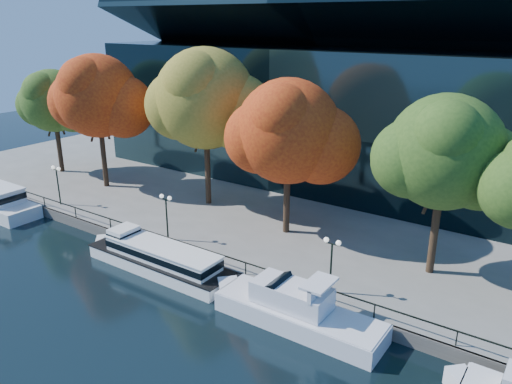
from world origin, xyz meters
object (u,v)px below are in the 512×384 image
Objects in this scene: cruiser_near at (292,308)px; tree_1 at (98,98)px; tour_boat at (155,256)px; lamp_0 at (57,176)px; tree_2 at (206,101)px; tree_4 at (447,155)px; tree_3 at (290,134)px; lamp_2 at (332,253)px; tree_0 at (54,102)px; lamp_1 at (166,207)px.

cruiser_near is 33.27m from tree_1.
lamp_0 is at bearing 169.42° from tour_boat.
tree_4 is (23.06, -1.99, -1.40)m from tree_2.
tour_boat is at bearing -70.07° from tree_2.
tour_boat is 1.14× the size of cruiser_near.
lamp_0 is at bearing 173.35° from cruiser_near.
tour_boat is 0.98× the size of tree_1.
tree_2 reaches higher than tree_3.
lamp_0 is at bearing -162.58° from tree_3.
lamp_2 is at bearing -11.89° from tree_1.
tree_1 is 3.61× the size of lamp_2.
tree_3 is (32.64, -0.14, 0.33)m from tree_0.
tree_1 is 36.17m from tree_4.
tree_4 is 10.43m from lamp_2.
tree_3 is 11.99m from lamp_1.
tree_3 is 12.05m from lamp_2.
tree_0 is at bearing 164.81° from cruiser_near.
lamp_1 is 15.37m from lamp_2.
lamp_0 reaches higher than tour_boat.
tree_3 reaches higher than lamp_1.
tree_2 is at bearing 153.90° from lamp_2.
lamp_2 is (15.37, 0.00, 0.00)m from lamp_1.
lamp_1 is (2.70, -8.85, -7.47)m from tree_2.
tree_0 is 9.33m from tree_1.
tree_0 is at bearing 179.76° from tree_3.
tree_1 is 3.61× the size of lamp_0.
tour_boat is at bearing -21.29° from tree_0.
tree_3 is 1.02× the size of tree_4.
tree_1 is at bearing 157.45° from lamp_1.
tree_3 is 3.34× the size of lamp_1.
lamp_0 is (9.94, -7.26, -5.56)m from tree_0.
lamp_0 is 1.00× the size of lamp_1.
tour_boat is 23.00m from tree_4.
tree_3 reaches higher than tour_boat.
cruiser_near is (12.74, -0.31, -0.02)m from tour_boat.
tour_boat is 1.08× the size of tree_4.
tree_4 reaches higher than tour_boat.
tree_0 is at bearing 175.65° from tree_1.
lamp_1 is at bearing 166.58° from cruiser_near.
cruiser_near reaches higher than tour_boat.
tree_1 is 1.10× the size of tree_4.
tree_3 is at bearing 178.85° from tree_4.
cruiser_near is 0.81× the size of tree_2.
lamp_0 is (-12.36, -8.85, -7.47)m from tree_2.
tree_4 is at bearing -1.15° from tree_3.
lamp_0 is (-22.70, -7.12, -5.89)m from tree_3.
tree_3 reaches higher than tree_4.
tour_boat is 29.80m from tree_0.
lamp_0 is at bearing 180.00° from lamp_2.
tree_0 reaches higher than lamp_1.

